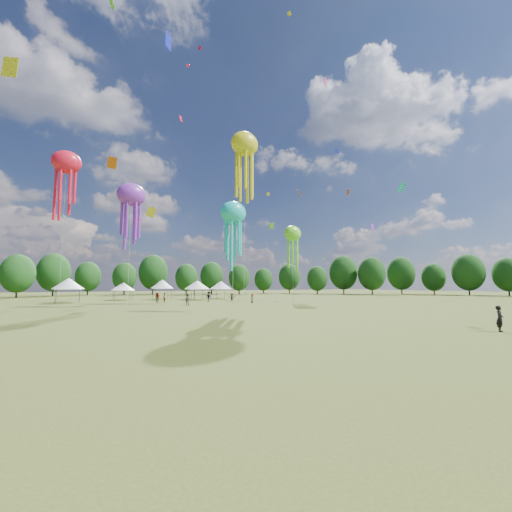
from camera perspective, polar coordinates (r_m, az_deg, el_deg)
ground at (r=21.91m, az=25.81°, el=-12.91°), size 300.00×300.00×0.00m
observer_main at (r=27.19m, az=37.54°, el=-8.91°), size 0.72×0.57×1.74m
spectator_near at (r=49.95m, az=-12.22°, el=-7.67°), size 1.07×1.01×1.73m
spectators_far at (r=62.59m, az=-10.22°, el=-7.19°), size 14.89×22.77×1.84m
festival_tents at (r=69.29m, az=-17.09°, el=-4.96°), size 35.11×11.18×4.35m
show_kites at (r=52.62m, az=-12.04°, el=11.34°), size 42.69×27.14×28.19m
small_kites at (r=62.22m, az=-11.63°, el=19.33°), size 72.84×67.48×44.70m
treeline at (r=76.37m, az=-18.90°, el=-2.35°), size 201.57×95.24×13.43m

